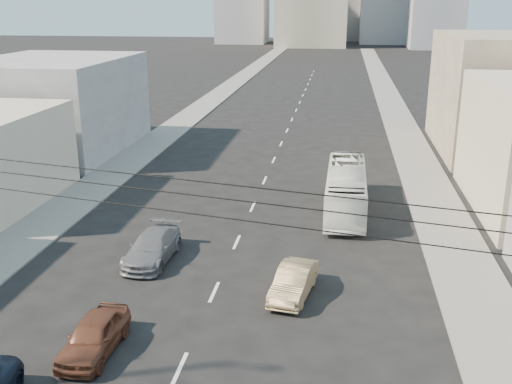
% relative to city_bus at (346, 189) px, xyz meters
% --- Properties ---
extents(sidewalk_left, '(3.50, 180.00, 0.12)m').
position_rel_city_bus_xyz_m(sidewalk_left, '(-17.66, 43.86, -1.36)').
color(sidewalk_left, slate).
rests_on(sidewalk_left, ground).
extents(sidewalk_right, '(3.50, 180.00, 0.12)m').
position_rel_city_bus_xyz_m(sidewalk_right, '(5.84, 43.86, -1.36)').
color(sidewalk_right, slate).
rests_on(sidewalk_right, ground).
extents(lane_dashes, '(0.15, 104.00, 0.01)m').
position_rel_city_bus_xyz_m(lane_dashes, '(-5.91, 26.86, -1.41)').
color(lane_dashes, silver).
rests_on(lane_dashes, ground).
extents(city_bus, '(2.48, 10.21, 2.84)m').
position_rel_city_bus_xyz_m(city_bus, '(0.00, 0.00, 0.00)').
color(city_bus, white).
rests_on(city_bus, ground).
extents(sedan_brown, '(1.75, 4.17, 1.41)m').
position_rel_city_bus_xyz_m(sedan_brown, '(-9.35, -17.56, -0.71)').
color(sedan_brown, '#5A301F').
rests_on(sedan_brown, ground).
extents(sedan_tan, '(2.09, 4.28, 1.35)m').
position_rel_city_bus_xyz_m(sedan_tan, '(-2.30, -11.93, -0.74)').
color(sedan_tan, '#927A55').
rests_on(sedan_tan, ground).
extents(sedan_grey, '(2.20, 5.02, 1.44)m').
position_rel_city_bus_xyz_m(sedan_grey, '(-9.75, -9.13, -0.70)').
color(sedan_grey, slate).
rests_on(sedan_grey, ground).
extents(overhead_wires, '(23.01, 5.02, 0.72)m').
position_rel_city_bus_xyz_m(overhead_wires, '(-5.91, -24.64, 7.55)').
color(overhead_wires, black).
rests_on(overhead_wires, ground).
extents(bldg_left_far, '(12.00, 16.00, 8.00)m').
position_rel_city_bus_xyz_m(bldg_left_far, '(-25.41, 12.86, 2.58)').
color(bldg_left_far, gray).
rests_on(bldg_left_far, ground).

